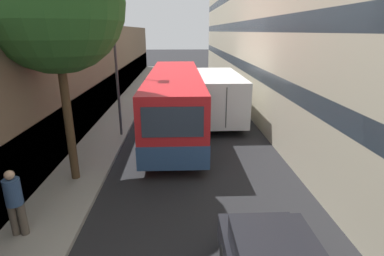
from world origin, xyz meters
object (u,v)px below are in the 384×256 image
(panel_van, at_px, (170,74))
(street_lamp, at_px, (113,21))
(box_truck, at_px, (216,92))
(street_tree_left, at_px, (53,2))
(pedestrian, at_px, (15,201))
(bus, at_px, (175,100))

(panel_van, xyz_separation_m, street_lamp, (-2.03, -14.31, 4.36))
(box_truck, relative_size, street_tree_left, 1.13)
(panel_van, height_order, pedestrian, panel_van)
(pedestrian, xyz_separation_m, street_tree_left, (0.39, 3.09, 4.83))
(pedestrian, bearing_deg, bus, 66.37)
(bus, xyz_separation_m, panel_van, (-0.68, 13.20, -0.47))
(street_lamp, height_order, street_tree_left, street_lamp)
(pedestrian, relative_size, street_lamp, 0.22)
(box_truck, relative_size, pedestrian, 5.03)
(box_truck, bearing_deg, panel_van, 106.82)
(panel_van, height_order, street_lamp, street_lamp)
(pedestrian, xyz_separation_m, street_lamp, (1.16, 7.73, 4.42))
(bus, xyz_separation_m, box_truck, (2.48, 2.73, -0.10))
(bus, bearing_deg, street_lamp, -157.75)
(pedestrian, distance_m, street_tree_left, 5.74)
(box_truck, height_order, panel_van, box_truck)
(pedestrian, height_order, street_tree_left, street_tree_left)
(box_truck, height_order, pedestrian, box_truck)
(pedestrian, bearing_deg, street_tree_left, 82.83)
(bus, distance_m, panel_van, 13.23)
(box_truck, height_order, street_tree_left, street_tree_left)
(box_truck, distance_m, pedestrian, 13.21)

